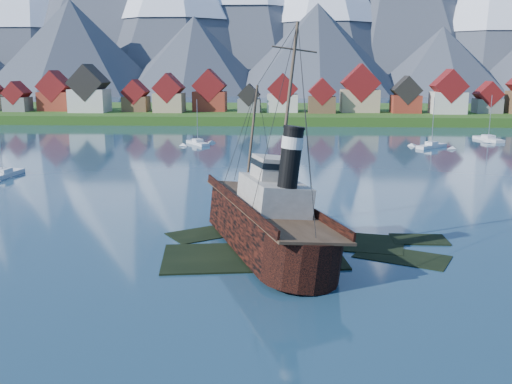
# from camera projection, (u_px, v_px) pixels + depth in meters

# --- Properties ---
(ground) EXTENTS (1400.00, 1400.00, 0.00)m
(ground) POSITION_uv_depth(u_px,v_px,m) (283.00, 252.00, 59.01)
(ground) COLOR #1C3A50
(ground) RESTS_ON ground
(shoal) EXTENTS (31.71, 21.24, 1.14)m
(shoal) POSITION_uv_depth(u_px,v_px,m) (300.00, 249.00, 61.08)
(shoal) COLOR black
(shoal) RESTS_ON ground
(shore_bank) EXTENTS (600.00, 80.00, 3.20)m
(shore_bank) POSITION_uv_depth(u_px,v_px,m) (288.00, 116.00, 224.85)
(shore_bank) COLOR #2B4E16
(shore_bank) RESTS_ON ground
(seawall) EXTENTS (600.00, 2.50, 2.00)m
(seawall) POSITION_uv_depth(u_px,v_px,m) (288.00, 126.00, 187.78)
(seawall) COLOR #3F3D38
(seawall) RESTS_ON ground
(town) EXTENTS (250.96, 16.69, 17.30)m
(town) POSITION_uv_depth(u_px,v_px,m) (197.00, 95.00, 207.43)
(town) COLOR maroon
(town) RESTS_ON ground
(tugboat_wreck) EXTENTS (7.12, 30.66, 24.30)m
(tugboat_wreck) POSITION_uv_depth(u_px,v_px,m) (264.00, 217.00, 60.98)
(tugboat_wreck) COLOR black
(tugboat_wreck) RESTS_ON ground
(sailboat_a) EXTENTS (3.33, 10.36, 12.44)m
(sailboat_a) POSITION_uv_depth(u_px,v_px,m) (3.00, 176.00, 99.31)
(sailboat_a) COLOR silver
(sailboat_a) RESTS_ON ground
(sailboat_c) EXTENTS (6.95, 8.72, 11.62)m
(sailboat_c) POSITION_uv_depth(u_px,v_px,m) (198.00, 143.00, 141.96)
(sailboat_c) COLOR silver
(sailboat_c) RESTS_ON ground
(sailboat_d) EXTENTS (8.40, 7.70, 12.46)m
(sailboat_d) POSITION_uv_depth(u_px,v_px,m) (431.00, 147.00, 136.20)
(sailboat_d) COLOR silver
(sailboat_d) RESTS_ON ground
(sailboat_e) EXTENTS (5.23, 10.96, 12.33)m
(sailboat_e) POSITION_uv_depth(u_px,v_px,m) (488.00, 140.00, 149.53)
(sailboat_e) COLOR silver
(sailboat_e) RESTS_ON ground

